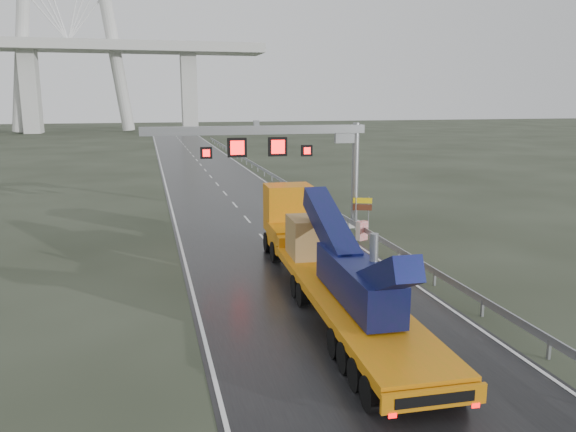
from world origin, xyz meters
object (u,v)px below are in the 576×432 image
object	(u,v)px
sign_gantry	(288,148)
exit_sign_pair	(362,207)
striped_barrier	(362,231)
heavy_haul_truck	(320,251)

from	to	relation	value
sign_gantry	exit_sign_pair	xyz separation A→B (m)	(5.00, -0.99, -4.05)
striped_barrier	heavy_haul_truck	bearing A→B (deg)	-147.30
heavy_haul_truck	exit_sign_pair	bearing A→B (deg)	61.85
striped_barrier	sign_gantry	bearing A→B (deg)	111.43
sign_gantry	heavy_haul_truck	xyz separation A→B (m)	(-1.48, -12.08, -3.79)
sign_gantry	striped_barrier	size ratio (longest dim) A/B	12.33
sign_gantry	heavy_haul_truck	bearing A→B (deg)	-96.96
exit_sign_pair	heavy_haul_truck	bearing A→B (deg)	-100.26
sign_gantry	striped_barrier	distance (m)	7.39
exit_sign_pair	sign_gantry	bearing A→B (deg)	-171.23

